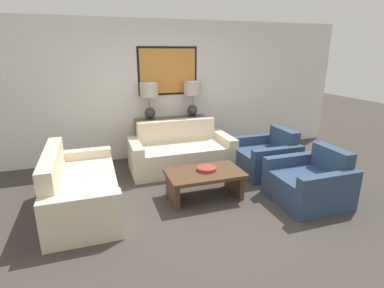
# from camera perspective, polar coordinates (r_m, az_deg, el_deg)

# --- Properties ---
(ground_plane) EXTENTS (20.00, 20.00, 0.00)m
(ground_plane) POSITION_cam_1_polar(r_m,az_deg,el_deg) (4.34, 3.52, -11.27)
(ground_plane) COLOR #3D3833
(back_wall) EXTENTS (7.67, 0.12, 2.65)m
(back_wall) POSITION_cam_1_polar(r_m,az_deg,el_deg) (6.09, -4.66, 10.24)
(back_wall) COLOR silver
(back_wall) RESTS_ON ground_plane
(console_table) EXTENTS (1.42, 0.39, 0.81)m
(console_table) POSITION_cam_1_polar(r_m,az_deg,el_deg) (6.02, -3.81, 1.16)
(console_table) COLOR brown
(console_table) RESTS_ON ground_plane
(table_lamp_left) EXTENTS (0.34, 0.34, 0.71)m
(table_lamp_left) POSITION_cam_1_polar(r_m,az_deg,el_deg) (5.74, -8.16, 9.12)
(table_lamp_left) COLOR #333338
(table_lamp_left) RESTS_ON console_table
(table_lamp_right) EXTENTS (0.34, 0.34, 0.71)m
(table_lamp_right) POSITION_cam_1_polar(r_m,az_deg,el_deg) (5.96, 0.05, 9.58)
(table_lamp_right) COLOR #333338
(table_lamp_right) RESTS_ON console_table
(couch_by_back_wall) EXTENTS (1.84, 0.87, 0.84)m
(couch_by_back_wall) POSITION_cam_1_polar(r_m,az_deg,el_deg) (5.47, -2.09, -1.75)
(couch_by_back_wall) COLOR beige
(couch_by_back_wall) RESTS_ON ground_plane
(couch_by_side) EXTENTS (0.87, 1.84, 0.84)m
(couch_by_side) POSITION_cam_1_polar(r_m,az_deg,el_deg) (4.36, -20.55, -8.05)
(couch_by_side) COLOR beige
(couch_by_side) RESTS_ON ground_plane
(coffee_table) EXTENTS (1.10, 0.67, 0.41)m
(coffee_table) POSITION_cam_1_polar(r_m,az_deg,el_deg) (4.39, 2.39, -6.60)
(coffee_table) COLOR #4C331E
(coffee_table) RESTS_ON ground_plane
(decorative_bowl) EXTENTS (0.29, 0.29, 0.05)m
(decorative_bowl) POSITION_cam_1_polar(r_m,az_deg,el_deg) (4.39, 2.78, -4.70)
(decorative_bowl) COLOR #93382D
(decorative_bowl) RESTS_ON coffee_table
(armchair_near_back_wall) EXTENTS (0.93, 0.93, 0.77)m
(armchair_near_back_wall) POSITION_cam_1_polar(r_m,az_deg,el_deg) (5.47, 13.90, -2.50)
(armchair_near_back_wall) COLOR navy
(armchair_near_back_wall) RESTS_ON ground_plane
(armchair_near_camera) EXTENTS (0.93, 0.93, 0.77)m
(armchair_near_camera) POSITION_cam_1_polar(r_m,az_deg,el_deg) (4.62, 21.47, -6.97)
(armchair_near_camera) COLOR navy
(armchair_near_camera) RESTS_ON ground_plane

